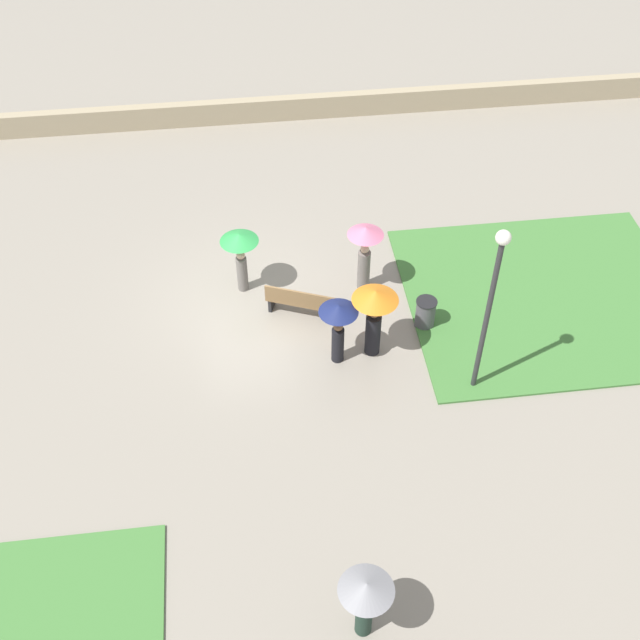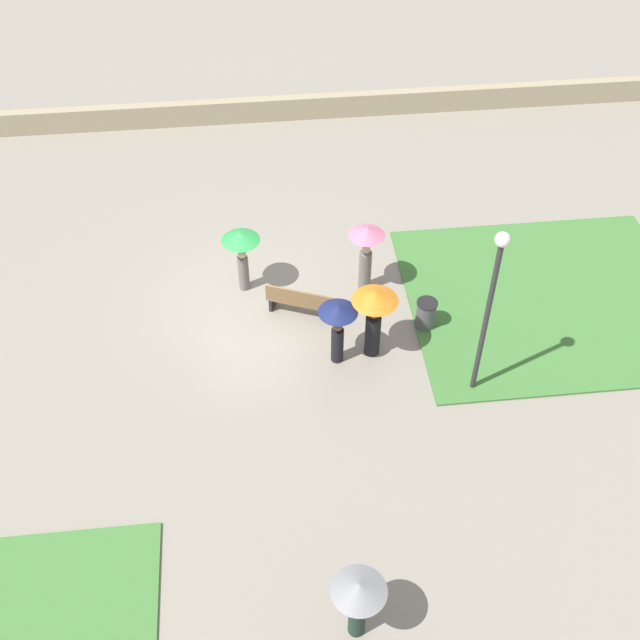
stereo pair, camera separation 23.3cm
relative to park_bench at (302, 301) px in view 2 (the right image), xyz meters
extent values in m
plane|color=gray|center=(1.42, -0.78, -0.47)|extent=(90.00, 90.00, 0.00)
cube|color=#427A38|center=(-6.37, 0.15, -0.44)|extent=(7.18, 6.33, 0.06)
cube|color=tan|center=(1.42, -9.54, -0.08)|extent=(45.00, 0.35, 0.78)
cube|color=brown|center=(-0.03, -0.07, -0.05)|extent=(1.85, 1.08, 0.05)
cube|color=brown|center=(0.04, 0.10, 0.20)|extent=(1.71, 0.74, 0.45)
cube|color=#232326|center=(-0.78, 0.24, -0.27)|extent=(0.22, 0.38, 0.40)
cube|color=#232326|center=(0.73, -0.37, -0.27)|extent=(0.22, 0.38, 0.40)
cylinder|color=#2D2D30|center=(-3.73, 2.84, 1.67)|extent=(0.12, 0.12, 4.28)
sphere|color=white|center=(-3.73, 2.84, 3.97)|extent=(0.32, 0.32, 0.32)
cylinder|color=#4C4C51|center=(-3.02, 0.74, -0.07)|extent=(0.49, 0.49, 0.80)
cylinder|color=black|center=(-3.02, 0.74, 0.34)|extent=(0.53, 0.53, 0.03)
cylinder|color=slate|center=(1.41, -1.20, 0.04)|extent=(0.32, 0.32, 1.03)
sphere|color=beige|center=(1.41, -1.20, 0.67)|extent=(0.22, 0.22, 0.22)
cylinder|color=#4C4C4F|center=(1.41, -1.20, 0.96)|extent=(0.02, 0.02, 0.35)
cone|color=#237A38|center=(1.41, -1.20, 1.24)|extent=(0.98, 0.98, 0.22)
cylinder|color=slate|center=(-1.72, -0.86, 0.12)|extent=(0.34, 0.34, 1.19)
sphere|color=beige|center=(-1.72, -0.86, 0.83)|extent=(0.22, 0.22, 0.22)
cylinder|color=#4C4C4F|center=(-1.72, -0.86, 1.11)|extent=(0.02, 0.02, 0.35)
cone|color=pink|center=(-1.72, -0.86, 1.40)|extent=(0.93, 0.93, 0.23)
cylinder|color=black|center=(-0.69, 1.61, 0.03)|extent=(0.32, 0.32, 1.00)
sphere|color=brown|center=(-0.69, 1.61, 0.65)|extent=(0.23, 0.23, 0.23)
cylinder|color=#4C4C4F|center=(-0.69, 1.61, 0.94)|extent=(0.02, 0.02, 0.35)
cone|color=navy|center=(-0.69, 1.61, 1.21)|extent=(0.93, 0.93, 0.21)
cylinder|color=black|center=(-1.56, 1.45, 0.11)|extent=(0.39, 0.39, 1.16)
sphere|color=brown|center=(-1.56, 1.45, 0.80)|extent=(0.21, 0.21, 0.21)
cylinder|color=#4C4C4F|center=(-1.56, 1.45, 1.08)|extent=(0.02, 0.02, 0.35)
cone|color=orange|center=(-1.56, 1.45, 1.38)|extent=(1.10, 1.10, 0.27)
cylinder|color=#1E3328|center=(-0.22, 8.28, 0.01)|extent=(0.41, 0.41, 0.96)
sphere|color=brown|center=(-0.22, 8.28, 0.58)|extent=(0.19, 0.19, 0.19)
cylinder|color=#4C4C4F|center=(-0.22, 8.28, 0.85)|extent=(0.02, 0.02, 0.35)
cone|color=gray|center=(-0.22, 8.28, 1.14)|extent=(0.99, 0.99, 0.22)
camera|label=1|loc=(1.35, 14.52, 13.86)|focal=45.00mm
camera|label=2|loc=(1.12, 14.55, 13.86)|focal=45.00mm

